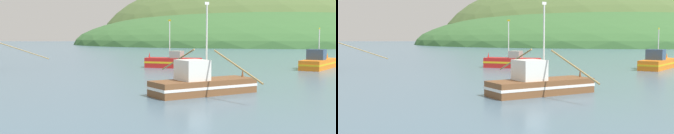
% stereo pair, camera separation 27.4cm
% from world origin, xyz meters
% --- Properties ---
extents(hill_far_right, '(205.64, 164.51, 36.04)m').
position_xyz_m(hill_far_right, '(60.32, 195.92, 0.00)').
color(hill_far_right, '#386633').
rests_on(hill_far_right, ground).
extents(hill_far_left, '(205.61, 164.49, 80.40)m').
position_xyz_m(hill_far_left, '(70.15, 217.55, 0.00)').
color(hill_far_left, '#516B38').
rests_on(hill_far_left, ground).
extents(fishing_boat_red, '(7.76, 4.63, 6.39)m').
position_xyz_m(fishing_boat_red, '(1.88, 42.30, 0.79)').
color(fishing_boat_red, red).
rests_on(fishing_boat_red, ground).
extents(fishing_boat_brown, '(8.32, 10.75, 6.70)m').
position_xyz_m(fishing_boat_brown, '(3.01, 18.37, 0.79)').
color(fishing_boat_brown, brown).
rests_on(fishing_boat_brown, ground).
extents(fishing_boat_orange, '(7.65, 9.08, 5.30)m').
position_xyz_m(fishing_boat_orange, '(20.62, 40.42, 0.78)').
color(fishing_boat_orange, orange).
rests_on(fishing_boat_orange, ground).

